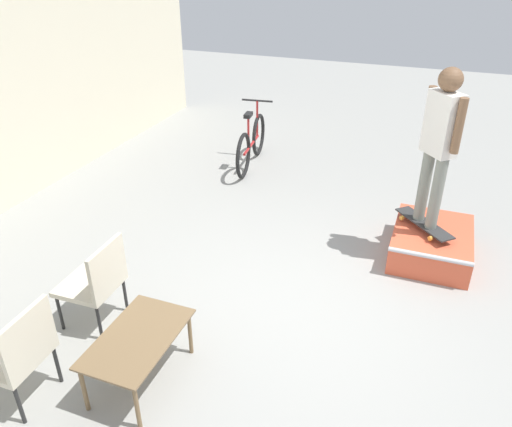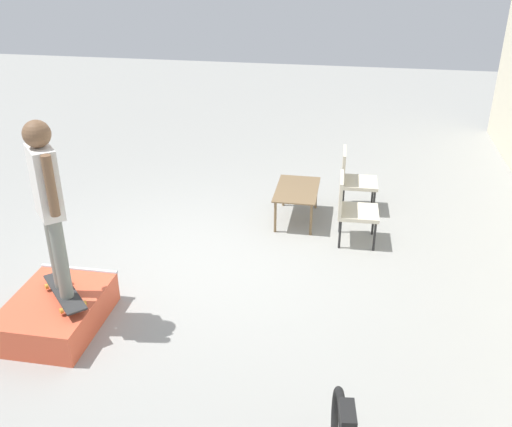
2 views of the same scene
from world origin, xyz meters
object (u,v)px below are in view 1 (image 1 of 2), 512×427
skate_ramp_box (431,243)px  patio_chair_right (97,280)px  person_skater (440,136)px  bicycle (251,143)px  coffee_table (138,342)px  skateboard_on_ramp (424,223)px  patio_chair_left (17,351)px

skate_ramp_box → patio_chair_right: 3.79m
patio_chair_right → person_skater: bearing=128.5°
bicycle → skate_ramp_box: bearing=-127.8°
person_skater → bicycle: 3.57m
skate_ramp_box → coffee_table: size_ratio=1.23×
coffee_table → skateboard_on_ramp: bearing=-35.4°
skate_ramp_box → patio_chair_right: bearing=129.2°
person_skater → patio_chair_left: 4.49m
person_skater → bicycle: person_skater is taller
skate_ramp_box → skateboard_on_ramp: bearing=97.1°
patio_chair_left → bicycle: 5.19m
skateboard_on_ramp → person_skater: bearing=136.3°
bicycle → skateboard_on_ramp: bearing=-129.1°
patio_chair_left → patio_chair_right: (1.00, 0.00, 0.00)m
patio_chair_left → bicycle: (5.18, 0.07, -0.12)m
person_skater → patio_chair_left: person_skater is taller
patio_chair_right → skateboard_on_ramp: bearing=128.5°
coffee_table → skate_ramp_box: bearing=-36.9°
skateboard_on_ramp → patio_chair_right: 3.67m
patio_chair_left → patio_chair_right: same height
person_skater → coffee_table: person_skater is taller
skateboard_on_ramp → person_skater: 1.07m
skate_ramp_box → bicycle: bearing=58.9°
person_skater → bicycle: (1.82, 2.87, -1.11)m
skate_ramp_box → coffee_table: coffee_table is taller
skate_ramp_box → patio_chair_right: size_ratio=1.31×
skateboard_on_ramp → skate_ramp_box: bearing=-126.6°
skateboard_on_ramp → person_skater: size_ratio=0.41×
patio_chair_left → bicycle: bearing=179.1°
person_skater → patio_chair_right: (-2.37, 2.80, -0.98)m
person_skater → patio_chair_left: bearing=99.0°
person_skater → bicycle: bearing=16.4°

